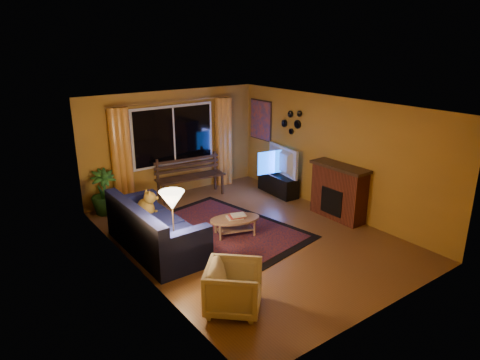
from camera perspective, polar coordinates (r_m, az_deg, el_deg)
floor at (r=8.35m, az=1.22°, el=-7.45°), size 4.50×6.00×0.02m
ceiling at (r=7.60m, az=1.35°, el=9.92°), size 4.50×6.00×0.02m
wall_back at (r=10.35m, az=-8.92°, el=4.87°), size 4.50×0.02×2.50m
wall_left at (r=6.83m, az=-13.99°, el=-2.57°), size 0.02×6.00×2.50m
wall_right at (r=9.38m, az=12.35°, el=3.26°), size 0.02×6.00×2.50m
window at (r=10.25m, az=-8.80°, el=5.89°), size 2.00×0.02×1.30m
curtain_rod at (r=10.07m, az=-8.90°, el=10.30°), size 3.20×0.03×0.03m
curtain_left at (r=9.74m, az=-15.57°, el=2.78°), size 0.36×0.36×2.24m
curtain_right at (r=10.94m, az=-2.27°, el=5.11°), size 0.36×0.36×2.24m
bench at (r=10.29m, az=-6.54°, el=-0.93°), size 1.69×0.66×0.49m
potted_plant at (r=9.63m, az=-17.71°, el=-1.55°), size 0.56×0.56×0.98m
sofa at (r=7.79m, az=-11.16°, el=-5.99°), size 0.98×2.27×0.92m
dog at (r=8.15m, az=-12.49°, el=-3.17°), size 0.38×0.48×0.48m
armchair at (r=6.08m, az=-0.84°, el=-13.89°), size 1.01×1.01×0.76m
floor_lamp at (r=6.92m, az=-8.83°, el=-6.97°), size 0.24×0.24×1.38m
rug at (r=8.60m, az=-1.77°, el=-6.49°), size 2.54×3.48×0.02m
coffee_table at (r=8.28m, az=-0.69°, el=-6.24°), size 1.24×1.24×0.36m
tv_console at (r=10.48m, az=5.09°, el=-0.55°), size 0.46×1.18×0.48m
television at (r=10.31m, az=5.18°, el=2.54°), size 0.35×1.21×0.69m
fireplace at (r=9.18m, az=13.02°, el=-1.70°), size 0.40×1.20×1.10m
mirror_cluster at (r=10.11m, az=6.85°, el=7.83°), size 0.06×0.60×0.56m
painting at (r=11.00m, az=2.76°, el=7.99°), size 0.04×0.76×0.96m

